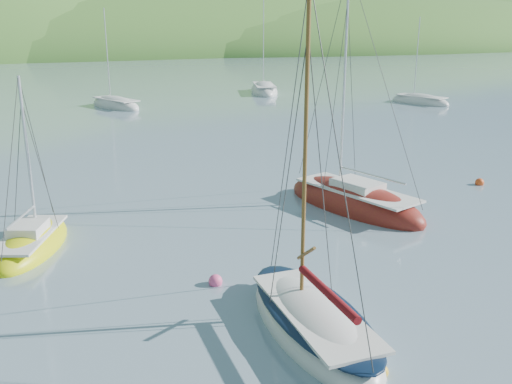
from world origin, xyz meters
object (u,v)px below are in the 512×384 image
object	(u,v)px
sloop_red	(354,203)
distant_sloop_a	(116,106)
sailboat_yellow	(31,245)
distant_sloop_d	(420,102)
daysailer_white	(313,323)
distant_sloop_b	(264,91)

from	to	relation	value
sloop_red	distant_sloop_a	world-z (taller)	sloop_red
sailboat_yellow	distant_sloop_d	xyz separation A→B (m)	(39.53, 28.54, -0.00)
daysailer_white	sloop_red	bearing A→B (deg)	54.62
daysailer_white	sloop_red	xyz separation A→B (m)	(6.94, 9.55, -0.01)
sailboat_yellow	distant_sloop_d	distance (m)	48.76
distant_sloop_b	distant_sloop_d	size ratio (longest dim) A/B	1.29
sailboat_yellow	distant_sloop_a	size ratio (longest dim) A/B	0.69
sloop_red	distant_sloop_a	bearing A→B (deg)	82.13
daysailer_white	sloop_red	world-z (taller)	sloop_red
distant_sloop_d	sloop_red	bearing A→B (deg)	-152.36
sloop_red	sailboat_yellow	bearing A→B (deg)	162.14
distant_sloop_a	distant_sloop_b	distance (m)	19.69
sailboat_yellow	sloop_red	bearing A→B (deg)	20.59
distant_sloop_a	daysailer_white	bearing A→B (deg)	-115.65
daysailer_white	distant_sloop_b	world-z (taller)	distant_sloop_b
sailboat_yellow	distant_sloop_a	bearing A→B (deg)	98.44
distant_sloop_a	distant_sloop_b	size ratio (longest dim) A/B	0.85
sloop_red	sailboat_yellow	world-z (taller)	sloop_red
daysailer_white	distant_sloop_d	xyz separation A→B (m)	(31.79, 38.18, -0.06)
daysailer_white	sailboat_yellow	xyz separation A→B (m)	(-7.73, 9.64, -0.06)
sailboat_yellow	distant_sloop_b	bearing A→B (deg)	78.76
distant_sloop_b	distant_sloop_d	bearing A→B (deg)	-34.13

